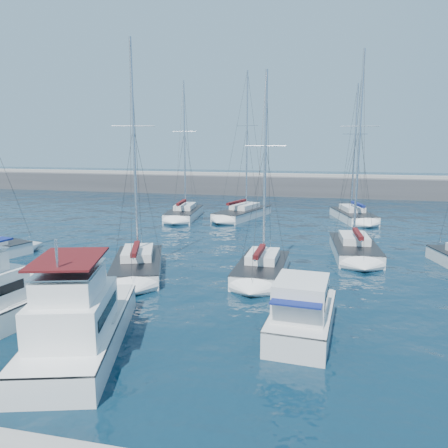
% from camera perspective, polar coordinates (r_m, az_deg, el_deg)
% --- Properties ---
extents(ground, '(220.00, 220.00, 0.00)m').
position_cam_1_polar(ground, '(22.49, -7.61, -11.97)').
color(ground, black).
rests_on(ground, ground).
extents(breakwater, '(160.00, 6.00, 4.45)m').
position_cam_1_polar(breakwater, '(72.17, 6.86, 4.69)').
color(breakwater, '#424244').
rests_on(breakwater, ground).
extents(motor_yacht_stbd_inner, '(5.58, 9.62, 4.69)m').
position_cam_1_polar(motor_yacht_stbd_inner, '(19.50, -18.35, -12.51)').
color(motor_yacht_stbd_inner, white).
rests_on(motor_yacht_stbd_inner, ground).
extents(motor_yacht_stbd_outer, '(3.09, 6.07, 3.20)m').
position_cam_1_polar(motor_yacht_stbd_outer, '(20.32, 10.12, -11.72)').
color(motor_yacht_stbd_outer, silver).
rests_on(motor_yacht_stbd_outer, ground).
extents(sailboat_mid_b, '(5.44, 8.21, 15.40)m').
position_cam_1_polar(sailboat_mid_b, '(29.78, -11.22, -5.25)').
color(sailboat_mid_b, silver).
rests_on(sailboat_mid_b, ground).
extents(sailboat_mid_c, '(3.06, 6.81, 13.32)m').
position_cam_1_polar(sailboat_mid_c, '(28.55, 4.96, -5.81)').
color(sailboat_mid_c, white).
rests_on(sailboat_mid_c, ground).
extents(sailboat_mid_d, '(3.71, 7.90, 15.61)m').
position_cam_1_polar(sailboat_mid_d, '(35.08, 16.67, -3.06)').
color(sailboat_mid_d, silver).
rests_on(sailboat_mid_d, ground).
extents(sailboat_back_a, '(3.78, 8.18, 15.55)m').
position_cam_1_polar(sailboat_back_a, '(50.11, -5.22, 1.43)').
color(sailboat_back_a, white).
rests_on(sailboat_back_a, ground).
extents(sailboat_back_b, '(5.75, 9.29, 16.62)m').
position_cam_1_polar(sailboat_back_b, '(50.08, 2.46, 1.46)').
color(sailboat_back_b, silver).
rests_on(sailboat_back_b, ground).
extents(sailboat_back_c, '(5.04, 8.41, 15.05)m').
position_cam_1_polar(sailboat_back_c, '(50.52, 16.49, 1.10)').
color(sailboat_back_c, white).
rests_on(sailboat_back_c, ground).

